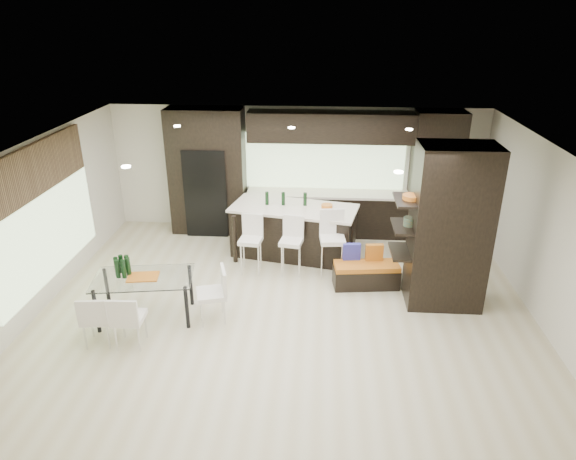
# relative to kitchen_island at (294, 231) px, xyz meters

# --- Properties ---
(ground) EXTENTS (8.00, 8.00, 0.00)m
(ground) POSITION_rel_kitchen_island_xyz_m (-0.02, -2.05, -0.51)
(ground) COLOR beige
(ground) RESTS_ON ground
(back_wall) EXTENTS (8.00, 0.02, 2.70)m
(back_wall) POSITION_rel_kitchen_island_xyz_m (-0.02, 1.45, 0.84)
(back_wall) COLOR beige
(back_wall) RESTS_ON ground
(left_wall) EXTENTS (0.02, 7.00, 2.70)m
(left_wall) POSITION_rel_kitchen_island_xyz_m (-4.02, -2.05, 0.84)
(left_wall) COLOR beige
(left_wall) RESTS_ON ground
(right_wall) EXTENTS (0.02, 7.00, 2.70)m
(right_wall) POSITION_rel_kitchen_island_xyz_m (3.98, -2.05, 0.84)
(right_wall) COLOR beige
(right_wall) RESTS_ON ground
(ceiling) EXTENTS (8.00, 7.00, 0.02)m
(ceiling) POSITION_rel_kitchen_island_xyz_m (-0.02, -2.05, 2.19)
(ceiling) COLOR white
(ceiling) RESTS_ON ground
(window_left) EXTENTS (0.04, 3.20, 1.90)m
(window_left) POSITION_rel_kitchen_island_xyz_m (-3.98, -1.85, 0.84)
(window_left) COLOR #B2D199
(window_left) RESTS_ON left_wall
(window_back) EXTENTS (3.40, 0.04, 1.20)m
(window_back) POSITION_rel_kitchen_island_xyz_m (0.58, 1.41, 1.04)
(window_back) COLOR #B2D199
(window_back) RESTS_ON back_wall
(stone_accent) EXTENTS (0.08, 3.00, 0.80)m
(stone_accent) POSITION_rel_kitchen_island_xyz_m (-3.95, -1.85, 1.74)
(stone_accent) COLOR brown
(stone_accent) RESTS_ON left_wall
(ceiling_spots) EXTENTS (4.00, 3.00, 0.02)m
(ceiling_spots) POSITION_rel_kitchen_island_xyz_m (-0.02, -1.80, 2.17)
(ceiling_spots) COLOR white
(ceiling_spots) RESTS_ON ceiling
(back_cabinetry) EXTENTS (6.80, 0.68, 2.70)m
(back_cabinetry) POSITION_rel_kitchen_island_xyz_m (0.48, 1.12, 0.84)
(back_cabinetry) COLOR black
(back_cabinetry) RESTS_ON ground
(refrigerator) EXTENTS (0.90, 0.68, 1.90)m
(refrigerator) POSITION_rel_kitchen_island_xyz_m (-1.92, 1.07, 0.44)
(refrigerator) COLOR black
(refrigerator) RESTS_ON ground
(partition_column) EXTENTS (1.20, 0.80, 2.70)m
(partition_column) POSITION_rel_kitchen_island_xyz_m (2.58, -1.65, 0.84)
(partition_column) COLOR black
(partition_column) RESTS_ON ground
(kitchen_island) EXTENTS (2.60, 1.53, 1.02)m
(kitchen_island) POSITION_rel_kitchen_island_xyz_m (0.00, 0.00, 0.00)
(kitchen_island) COLOR black
(kitchen_island) RESTS_ON ground
(stool_left) EXTENTS (0.44, 0.44, 0.89)m
(stool_left) POSITION_rel_kitchen_island_xyz_m (-0.75, -0.82, -0.06)
(stool_left) COLOR white
(stool_left) RESTS_ON ground
(stool_mid) EXTENTS (0.45, 0.45, 0.89)m
(stool_mid) POSITION_rel_kitchen_island_xyz_m (0.00, -0.82, -0.06)
(stool_mid) COLOR white
(stool_mid) RESTS_ON ground
(stool_right) EXTENTS (0.48, 0.48, 1.00)m
(stool_right) POSITION_rel_kitchen_island_xyz_m (0.75, -0.84, -0.01)
(stool_right) COLOR white
(stool_right) RESTS_ON ground
(bench) EXTENTS (1.19, 0.57, 0.44)m
(bench) POSITION_rel_kitchen_island_xyz_m (1.36, -1.22, -0.29)
(bench) COLOR black
(bench) RESTS_ON ground
(floor_vase) EXTENTS (0.43, 0.43, 1.06)m
(floor_vase) POSITION_rel_kitchen_island_xyz_m (2.28, -1.74, 0.02)
(floor_vase) COLOR #424F38
(floor_vase) RESTS_ON ground
(dining_table) EXTENTS (1.62, 1.07, 0.73)m
(dining_table) POSITION_rel_kitchen_island_xyz_m (-2.20, -2.47, -0.14)
(dining_table) COLOR white
(dining_table) RESTS_ON ground
(chair_near) EXTENTS (0.44, 0.44, 0.79)m
(chair_near) POSITION_rel_kitchen_island_xyz_m (-2.20, -3.19, -0.11)
(chair_near) COLOR white
(chair_near) RESTS_ON ground
(chair_far) EXTENTS (0.47, 0.47, 0.77)m
(chair_far) POSITION_rel_kitchen_island_xyz_m (-2.68, -3.19, -0.12)
(chair_far) COLOR white
(chair_far) RESTS_ON ground
(chair_end) EXTENTS (0.55, 0.55, 0.82)m
(chair_end) POSITION_rel_kitchen_island_xyz_m (-1.15, -2.47, -0.10)
(chair_end) COLOR white
(chair_end) RESTS_ON ground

